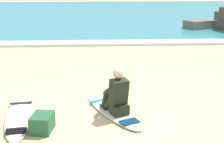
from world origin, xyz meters
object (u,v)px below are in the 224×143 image
object	(u,v)px
surfboard_spare_near	(19,116)
beach_bag	(42,123)
surfboard_main	(113,111)
surfer_seated	(117,95)

from	to	relation	value
surfboard_spare_near	beach_bag	size ratio (longest dim) A/B	4.88
surfboard_spare_near	surfboard_main	bearing A→B (deg)	5.07
surfer_seated	beach_bag	distance (m)	1.56
beach_bag	surfboard_main	bearing A→B (deg)	30.22
surfboard_main	surfboard_spare_near	distance (m)	1.91
surfer_seated	surfboard_spare_near	size ratio (longest dim) A/B	0.40
surfboard_main	surfer_seated	distance (m)	0.44
surfboard_main	surfboard_spare_near	size ratio (longest dim) A/B	0.92
surfboard_main	beach_bag	bearing A→B (deg)	-149.78
surfer_seated	surfboard_spare_near	xyz separation A→B (m)	(-1.97, -0.01, -0.40)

